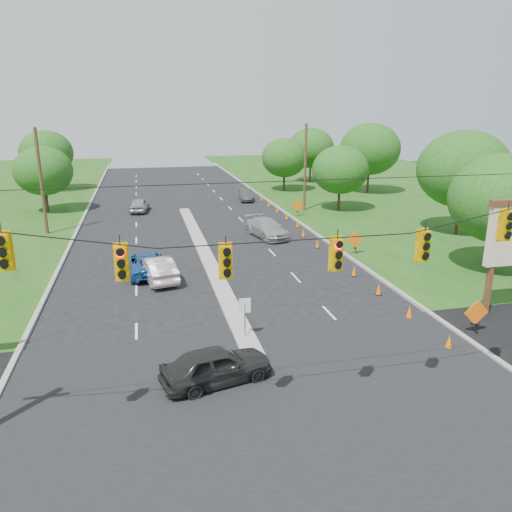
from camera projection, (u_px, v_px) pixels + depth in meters
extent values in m
plane|color=black|center=(279.00, 411.00, 17.89)|extent=(160.00, 160.00, 0.00)
cube|color=black|center=(279.00, 411.00, 17.89)|extent=(160.00, 14.00, 0.02)
cube|color=gray|center=(77.00, 233.00, 43.74)|extent=(0.25, 110.00, 0.16)
cube|color=gray|center=(297.00, 221.00, 48.10)|extent=(0.25, 110.00, 0.16)
cube|color=gray|center=(204.00, 253.00, 37.51)|extent=(1.00, 34.00, 0.18)
cylinder|color=gray|center=(245.00, 322.00, 23.24)|extent=(0.06, 0.06, 1.80)
cube|color=white|center=(245.00, 306.00, 23.01)|extent=(0.55, 0.04, 0.70)
cylinder|color=black|center=(291.00, 228.00, 14.97)|extent=(24.00, 0.04, 0.04)
cube|color=#FFB700|center=(4.00, 252.00, 13.31)|extent=(0.34, 0.24, 1.00)
cube|color=#FFB700|center=(121.00, 263.00, 14.11)|extent=(0.34, 0.24, 1.00)
cube|color=#FFB700|center=(226.00, 262.00, 14.80)|extent=(0.34, 0.24, 1.00)
cube|color=#FFB700|center=(337.00, 255.00, 15.56)|extent=(0.34, 0.24, 1.00)
cube|color=#FFB700|center=(423.00, 246.00, 16.18)|extent=(0.34, 0.24, 1.00)
cube|color=#FFB700|center=(506.00, 226.00, 16.68)|extent=(0.34, 0.24, 1.00)
cylinder|color=#422D1C|center=(41.00, 182.00, 41.94)|extent=(0.28, 0.28, 9.00)
cylinder|color=#422D1C|center=(305.00, 168.00, 52.01)|extent=(0.28, 0.28, 9.00)
cube|color=#59331E|center=(490.00, 275.00, 25.65)|extent=(0.25, 0.25, 4.40)
cone|color=#FF6B00|center=(449.00, 341.00, 22.49)|extent=(0.32, 0.32, 0.70)
cone|color=#FF6B00|center=(409.00, 312.00, 25.76)|extent=(0.32, 0.32, 0.70)
cone|color=#FF6B00|center=(379.00, 289.00, 29.03)|extent=(0.32, 0.32, 0.70)
cone|color=#FF6B00|center=(354.00, 271.00, 32.30)|extent=(0.32, 0.32, 0.70)
cone|color=#FF6B00|center=(334.00, 256.00, 35.57)|extent=(0.32, 0.32, 0.70)
cone|color=#FF6B00|center=(317.00, 243.00, 38.84)|extent=(0.32, 0.32, 0.70)
cone|color=#FF6B00|center=(303.00, 233.00, 42.11)|extent=(0.32, 0.32, 0.70)
cone|color=#FF6B00|center=(298.00, 224.00, 45.51)|extent=(0.32, 0.32, 0.70)
cone|color=#FF6B00|center=(287.00, 216.00, 48.78)|extent=(0.32, 0.32, 0.70)
cone|color=#FF6B00|center=(277.00, 209.00, 52.05)|extent=(0.32, 0.32, 0.70)
cone|color=#FF6B00|center=(269.00, 203.00, 55.32)|extent=(0.32, 0.32, 0.70)
cone|color=#FF6B00|center=(262.00, 198.00, 58.59)|extent=(0.32, 0.32, 0.70)
cube|color=black|center=(475.00, 324.00, 23.80)|extent=(0.06, 0.58, 0.26)
cube|color=black|center=(475.00, 324.00, 23.80)|extent=(0.06, 0.58, 0.26)
cube|color=orange|center=(476.00, 313.00, 23.63)|extent=(1.27, 0.05, 1.27)
cube|color=black|center=(355.00, 248.00, 36.88)|extent=(0.06, 0.58, 0.26)
cube|color=black|center=(355.00, 248.00, 36.88)|extent=(0.06, 0.58, 0.26)
cube|color=orange|center=(355.00, 240.00, 36.71)|extent=(1.27, 0.05, 1.27)
cube|color=black|center=(297.00, 211.00, 49.96)|extent=(0.06, 0.58, 0.26)
cube|color=black|center=(297.00, 211.00, 49.96)|extent=(0.06, 0.58, 0.26)
cube|color=orange|center=(298.00, 205.00, 49.79)|extent=(1.27, 0.05, 1.27)
cylinder|color=black|center=(47.00, 200.00, 51.88)|extent=(0.28, 0.28, 2.52)
ellipsoid|color=#194C14|center=(43.00, 171.00, 51.01)|extent=(5.88, 5.88, 5.04)
cylinder|color=black|center=(50.00, 180.00, 65.42)|extent=(0.28, 0.28, 2.88)
ellipsoid|color=#194C14|center=(46.00, 153.00, 64.42)|extent=(6.72, 6.72, 5.76)
cylinder|color=black|center=(496.00, 252.00, 32.57)|extent=(0.28, 0.28, 2.88)
ellipsoid|color=#194C14|center=(503.00, 199.00, 31.57)|extent=(6.72, 6.72, 5.76)
cylinder|color=black|center=(458.00, 216.00, 42.73)|extent=(0.28, 0.28, 3.24)
ellipsoid|color=#194C14|center=(463.00, 169.00, 41.61)|extent=(7.56, 7.56, 6.48)
cylinder|color=black|center=(339.00, 199.00, 52.75)|extent=(0.28, 0.28, 2.52)
ellipsoid|color=#194C14|center=(340.00, 170.00, 51.87)|extent=(5.88, 5.88, 5.04)
cylinder|color=black|center=(368.00, 181.00, 63.72)|extent=(0.28, 0.28, 3.24)
ellipsoid|color=#194C14|center=(370.00, 149.00, 62.59)|extent=(7.56, 7.56, 6.48)
cylinder|color=black|center=(310.00, 173.00, 73.18)|extent=(0.28, 0.28, 2.88)
ellipsoid|color=#194C14|center=(311.00, 148.00, 72.18)|extent=(6.72, 6.72, 5.76)
cylinder|color=black|center=(284.00, 182.00, 65.40)|extent=(0.28, 0.28, 2.52)
ellipsoid|color=#194C14|center=(284.00, 158.00, 64.52)|extent=(5.88, 5.88, 5.04)
imported|color=black|center=(216.00, 365.00, 19.57)|extent=(4.72, 2.80, 1.51)
imported|color=#BAA2A3|center=(157.00, 269.00, 31.36)|extent=(2.58, 4.94, 1.55)
imported|color=navy|center=(146.00, 263.00, 32.69)|extent=(2.97, 5.45, 1.45)
imported|color=#969696|center=(267.00, 228.00, 42.06)|extent=(3.19, 5.65, 1.55)
imported|color=gray|center=(140.00, 205.00, 52.39)|extent=(2.32, 4.44, 1.44)
imported|color=#303030|center=(246.00, 195.00, 58.72)|extent=(1.80, 4.08, 1.30)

